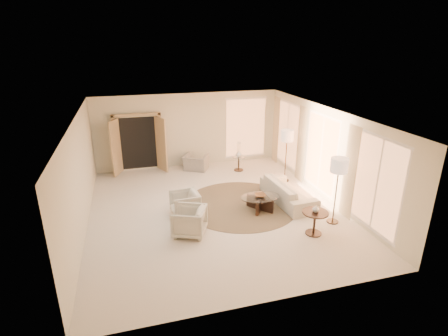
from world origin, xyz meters
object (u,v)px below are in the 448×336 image
object	(u,v)px
sofa	(288,192)
armchair_right	(189,220)
side_vase	(239,154)
end_table	(315,219)
accent_chair	(196,160)
end_vase	(316,209)
armchair_left	(185,203)
floor_lamp_near	(287,138)
side_table	(239,162)
coffee_table	(260,202)
floor_lamp_far	(339,168)
bowl	(260,195)

from	to	relation	value
sofa	armchair_right	xyz separation A→B (m)	(-3.23, -1.07, 0.08)
side_vase	end_table	bearing A→B (deg)	-85.02
accent_chair	end_table	bearing A→B (deg)	138.47
end_vase	armchair_left	bearing A→B (deg)	147.80
floor_lamp_near	side_vase	bearing A→B (deg)	130.83
armchair_left	side_table	xyz separation A→B (m)	(2.55, 3.02, -0.06)
accent_chair	side_vase	distance (m)	1.65
sofa	armchair_left	distance (m)	3.16
armchair_left	end_table	xyz separation A→B (m)	(2.98, -1.88, 0.04)
armchair_left	side_vase	world-z (taller)	side_vase
sofa	end_vase	xyz separation A→B (m)	(-0.18, -1.92, 0.38)
accent_chair	side_table	world-z (taller)	accent_chair
side_table	coffee_table	bearing A→B (deg)	-97.21
armchair_right	end_vase	world-z (taller)	end_vase
end_table	floor_lamp_far	bearing A→B (deg)	26.74
end_vase	side_vase	size ratio (longest dim) A/B	0.77
accent_chair	bowl	bearing A→B (deg)	135.02
floor_lamp_far	bowl	xyz separation A→B (m)	(-1.64, 1.21, -1.10)
end_table	accent_chair	bearing A→B (deg)	109.98
floor_lamp_near	floor_lamp_far	size ratio (longest dim) A/B	1.00
end_vase	side_vase	bearing A→B (deg)	94.98
armchair_left	floor_lamp_near	world-z (taller)	floor_lamp_near
side_table	armchair_right	bearing A→B (deg)	-122.92
accent_chair	side_table	size ratio (longest dim) A/B	1.62
coffee_table	floor_lamp_far	distance (m)	2.42
end_table	floor_lamp_near	world-z (taller)	floor_lamp_near
side_table	floor_lamp_far	world-z (taller)	floor_lamp_far
floor_lamp_far	side_vase	world-z (taller)	floor_lamp_far
coffee_table	end_table	bearing A→B (deg)	-62.48
armchair_left	armchair_right	xyz separation A→B (m)	(-0.06, -1.03, 0.02)
end_table	bowl	bearing A→B (deg)	117.52
coffee_table	floor_lamp_near	xyz separation A→B (m)	(1.64, 1.85, 1.29)
floor_lamp_near	armchair_right	bearing A→B (deg)	-145.75
floor_lamp_near	side_vase	size ratio (longest dim) A/B	7.46
side_vase	armchair_left	bearing A→B (deg)	-130.25
floor_lamp_near	bowl	bearing A→B (deg)	-131.56
coffee_table	side_vase	distance (m)	3.33
coffee_table	floor_lamp_near	size ratio (longest dim) A/B	0.67
end_table	bowl	xyz separation A→B (m)	(-0.84, 1.61, 0.04)
side_table	floor_lamp_near	world-z (taller)	floor_lamp_near
floor_lamp_far	bowl	world-z (taller)	floor_lamp_far
accent_chair	floor_lamp_far	bearing A→B (deg)	147.45
accent_chair	armchair_right	bearing A→B (deg)	105.21
armchair_left	accent_chair	bearing A→B (deg)	159.68
bowl	armchair_right	bearing A→B (deg)	-160.85
armchair_left	end_vase	xyz separation A→B (m)	(2.98, -1.88, 0.32)
coffee_table	floor_lamp_far	size ratio (longest dim) A/B	0.66
sofa	end_table	bearing A→B (deg)	171.43
sofa	armchair_right	bearing A→B (deg)	105.22
end_table	side_table	size ratio (longest dim) A/B	1.21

